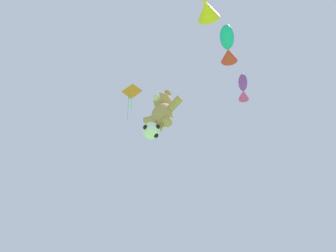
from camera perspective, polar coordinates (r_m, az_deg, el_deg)
The scene contains 5 objects.
teddy_bear_kite at distance 12.35m, azimuth -1.26°, elevation 3.40°, with size 2.35×1.04×2.39m.
soccer_ball_kite at distance 11.55m, azimuth -3.61°, elevation -1.01°, with size 0.87×0.86×0.80m.
fish_kite_violet at distance 12.29m, azimuth 16.05°, elevation 7.78°, with size 1.02×1.45×0.47m.
fish_kite_teal at distance 10.68m, azimuth 12.90°, elevation 16.54°, with size 1.21×1.62×0.65m.
diamond_kite at distance 15.86m, azimuth -7.93°, elevation 7.10°, with size 1.02×0.81×2.95m.
Camera 1 is at (4.61, -2.48, 1.39)m, focal length 28.00 mm.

